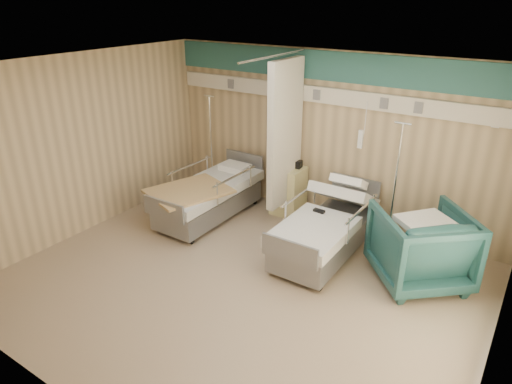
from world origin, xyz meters
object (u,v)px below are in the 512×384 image
(visitor_armchair, at_px, (421,247))
(iv_stand_left, at_px, (212,175))
(bedside_cabinet, at_px, (288,191))
(iv_stand_right, at_px, (390,223))
(bed_left, at_px, (209,200))
(bed_right, at_px, (325,235))

(visitor_armchair, bearing_deg, iv_stand_left, -51.81)
(bedside_cabinet, distance_m, iv_stand_right, 1.87)
(iv_stand_right, bearing_deg, visitor_armchair, -46.83)
(bed_left, xyz_separation_m, iv_stand_right, (2.92, 0.73, 0.09))
(bed_left, xyz_separation_m, visitor_armchair, (3.54, 0.06, 0.20))
(visitor_armchair, xyz_separation_m, iv_stand_right, (-0.62, 0.66, -0.12))
(bed_right, relative_size, bedside_cabinet, 2.54)
(bed_right, xyz_separation_m, bedside_cabinet, (-1.15, 0.90, 0.11))
(bed_right, bearing_deg, iv_stand_left, 163.81)
(bed_right, xyz_separation_m, visitor_armchair, (1.34, 0.06, 0.20))
(visitor_armchair, height_order, iv_stand_right, iv_stand_right)
(bed_right, bearing_deg, bed_left, 180.00)
(visitor_armchair, bearing_deg, bed_left, -40.56)
(iv_stand_left, bearing_deg, bed_left, -54.84)
(visitor_armchair, relative_size, iv_stand_right, 0.58)
(visitor_armchair, distance_m, iv_stand_left, 4.17)
(bedside_cabinet, bearing_deg, bed_right, -38.05)
(iv_stand_left, bearing_deg, bedside_cabinet, 3.43)
(bed_right, distance_m, bedside_cabinet, 1.46)
(bed_left, distance_m, iv_stand_right, 3.01)
(bedside_cabinet, relative_size, iv_stand_left, 0.44)
(bed_right, xyz_separation_m, iv_stand_right, (0.72, 0.73, 0.09))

